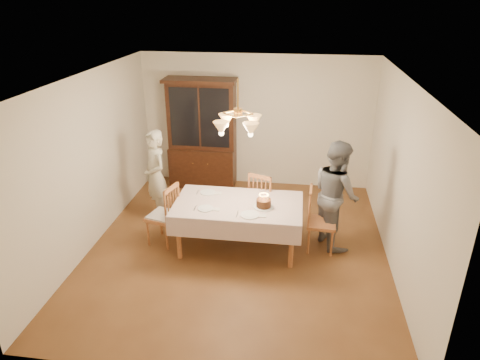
# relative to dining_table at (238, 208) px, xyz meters

# --- Properties ---
(ground) EXTENTS (5.00, 5.00, 0.00)m
(ground) POSITION_rel_dining_table_xyz_m (0.00, 0.00, -0.68)
(ground) COLOR brown
(ground) RESTS_ON ground
(room_shell) EXTENTS (5.00, 5.00, 5.00)m
(room_shell) POSITION_rel_dining_table_xyz_m (0.00, 0.00, 0.90)
(room_shell) COLOR white
(room_shell) RESTS_ON ground
(dining_table) EXTENTS (1.90, 1.10, 0.76)m
(dining_table) POSITION_rel_dining_table_xyz_m (0.00, 0.00, 0.00)
(dining_table) COLOR #99552C
(dining_table) RESTS_ON ground
(china_hutch) EXTENTS (1.38, 0.54, 2.16)m
(china_hutch) POSITION_rel_dining_table_xyz_m (-1.04, 2.25, 0.36)
(china_hutch) COLOR black
(china_hutch) RESTS_ON ground
(chair_far_side) EXTENTS (0.56, 0.55, 1.00)m
(chair_far_side) POSITION_rel_dining_table_xyz_m (0.33, 0.71, -0.24)
(chair_far_side) COLOR #99552C
(chair_far_side) RESTS_ON ground
(chair_left_end) EXTENTS (0.52, 0.54, 1.00)m
(chair_left_end) POSITION_rel_dining_table_xyz_m (-1.17, -0.02, -0.23)
(chair_left_end) COLOR #99552C
(chair_left_end) RESTS_ON ground
(chair_right_end) EXTENTS (0.44, 0.46, 1.00)m
(chair_right_end) POSITION_rel_dining_table_xyz_m (1.24, 0.13, -0.24)
(chair_right_end) COLOR #99552C
(chair_right_end) RESTS_ON ground
(elderly_woman) EXTENTS (0.67, 0.69, 1.59)m
(elderly_woman) POSITION_rel_dining_table_xyz_m (-1.52, 0.75, 0.11)
(elderly_woman) COLOR beige
(elderly_woman) RESTS_ON ground
(adult_in_grey) EXTENTS (0.91, 1.00, 1.68)m
(adult_in_grey) POSITION_rel_dining_table_xyz_m (1.45, 0.36, 0.16)
(adult_in_grey) COLOR slate
(adult_in_grey) RESTS_ON ground
(birthday_cake) EXTENTS (0.30, 0.30, 0.21)m
(birthday_cake) POSITION_rel_dining_table_xyz_m (0.39, -0.07, 0.14)
(birthday_cake) COLOR white
(birthday_cake) RESTS_ON dining_table
(place_setting_near_left) EXTENTS (0.38, 0.23, 0.02)m
(place_setting_near_left) POSITION_rel_dining_table_xyz_m (-0.43, -0.24, 0.08)
(place_setting_near_left) COLOR white
(place_setting_near_left) RESTS_ON dining_table
(place_setting_near_right) EXTENTS (0.42, 0.27, 0.02)m
(place_setting_near_right) POSITION_rel_dining_table_xyz_m (0.23, -0.35, 0.08)
(place_setting_near_right) COLOR white
(place_setting_near_right) RESTS_ON dining_table
(place_setting_far_left) EXTENTS (0.39, 0.24, 0.02)m
(place_setting_far_left) POSITION_rel_dining_table_xyz_m (-0.51, 0.29, 0.08)
(place_setting_far_left) COLOR white
(place_setting_far_left) RESTS_ON dining_table
(chandelier) EXTENTS (0.62, 0.62, 0.73)m
(chandelier) POSITION_rel_dining_table_xyz_m (-0.00, -0.00, 1.29)
(chandelier) COLOR #BF8C3F
(chandelier) RESTS_ON ground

